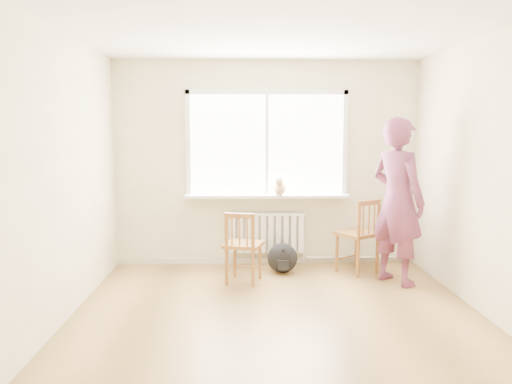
{
  "coord_description": "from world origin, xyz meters",
  "views": [
    {
      "loc": [
        -0.36,
        -4.35,
        1.77
      ],
      "look_at": [
        -0.18,
        1.2,
        1.1
      ],
      "focal_mm": 35.0,
      "sensor_mm": 36.0,
      "label": 1
    }
  ],
  "objects": [
    {
      "name": "floor",
      "position": [
        0.0,
        0.0,
        0.0
      ],
      "size": [
        4.5,
        4.5,
        0.0
      ],
      "primitive_type": "plane",
      "color": "#AA8045",
      "rests_on": "ground"
    },
    {
      "name": "ceiling",
      "position": [
        0.0,
        0.0,
        2.7
      ],
      "size": [
        4.5,
        4.5,
        0.0
      ],
      "primitive_type": "plane",
      "rotation": [
        3.14,
        0.0,
        0.0
      ],
      "color": "white",
      "rests_on": "back_wall"
    },
    {
      "name": "back_wall",
      "position": [
        0.0,
        2.25,
        1.35
      ],
      "size": [
        4.0,
        0.01,
        2.7
      ],
      "primitive_type": "cube",
      "color": "#EFE6BF",
      "rests_on": "ground"
    },
    {
      "name": "window",
      "position": [
        0.0,
        2.22,
        1.66
      ],
      "size": [
        2.12,
        0.05,
        1.42
      ],
      "color": "white",
      "rests_on": "back_wall"
    },
    {
      "name": "windowsill",
      "position": [
        0.0,
        2.14,
        0.93
      ],
      "size": [
        2.15,
        0.22,
        0.04
      ],
      "primitive_type": "cube",
      "color": "white",
      "rests_on": "back_wall"
    },
    {
      "name": "radiator",
      "position": [
        0.0,
        2.16,
        0.44
      ],
      "size": [
        1.0,
        0.12,
        0.55
      ],
      "color": "white",
      "rests_on": "back_wall"
    },
    {
      "name": "heating_pipe",
      "position": [
        1.25,
        2.19,
        0.08
      ],
      "size": [
        1.4,
        0.04,
        0.04
      ],
      "primitive_type": "cylinder",
      "rotation": [
        0.0,
        1.57,
        0.0
      ],
      "color": "silver",
      "rests_on": "back_wall"
    },
    {
      "name": "baseboard",
      "position": [
        0.0,
        2.23,
        0.04
      ],
      "size": [
        4.0,
        0.03,
        0.08
      ],
      "primitive_type": "cube",
      "color": "beige",
      "rests_on": "ground"
    },
    {
      "name": "chair_left",
      "position": [
        -0.33,
        1.36,
        0.43
      ],
      "size": [
        0.52,
        0.5,
        0.85
      ],
      "rotation": [
        0.0,
        0.0,
        2.85
      ],
      "color": "olive",
      "rests_on": "floor"
    },
    {
      "name": "chair_right",
      "position": [
        1.15,
        1.72,
        0.48
      ],
      "size": [
        0.63,
        0.63,
        0.94
      ],
      "rotation": [
        0.0,
        0.0,
        3.74
      ],
      "color": "olive",
      "rests_on": "floor"
    },
    {
      "name": "person",
      "position": [
        1.47,
        1.31,
        0.97
      ],
      "size": [
        0.77,
        0.85,
        1.94
      ],
      "primitive_type": "imported",
      "rotation": [
        0.0,
        0.0,
        2.14
      ],
      "color": "#C0404F",
      "rests_on": "floor"
    },
    {
      "name": "cat",
      "position": [
        0.16,
        2.05,
        1.06
      ],
      "size": [
        0.2,
        0.39,
        0.26
      ],
      "rotation": [
        0.0,
        0.0,
        -0.14
      ],
      "color": "beige",
      "rests_on": "windowsill"
    },
    {
      "name": "backpack",
      "position": [
        0.17,
        1.76,
        0.19
      ],
      "size": [
        0.41,
        0.33,
        0.38
      ],
      "primitive_type": "ellipsoid",
      "rotation": [
        0.0,
        0.0,
        0.13
      ],
      "color": "black",
      "rests_on": "floor"
    }
  ]
}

